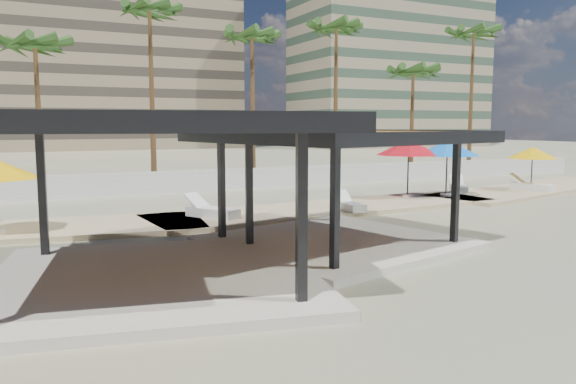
# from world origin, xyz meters

# --- Properties ---
(ground) EXTENTS (200.00, 200.00, 0.00)m
(ground) POSITION_xyz_m (0.00, 0.00, 0.00)
(ground) COLOR tan
(ground) RESTS_ON ground
(promenade) EXTENTS (44.45, 7.97, 0.24)m
(promenade) POSITION_xyz_m (2.00, 7.67, 0.06)
(promenade) COLOR #C6B284
(promenade) RESTS_ON ground
(boundary_wall) EXTENTS (56.00, 0.30, 1.20)m
(boundary_wall) POSITION_xyz_m (0.00, 16.00, 0.60)
(boundary_wall) COLOR silver
(boundary_wall) RESTS_ON ground
(building_mid) EXTENTS (38.00, 16.00, 30.40)m
(building_mid) POSITION_xyz_m (4.00, 78.00, 14.27)
(building_mid) COLOR #847259
(building_mid) RESTS_ON ground
(building_east) EXTENTS (32.00, 15.00, 36.40)m
(building_east) POSITION_xyz_m (48.00, 66.00, 17.27)
(building_east) COLOR gray
(building_east) RESTS_ON ground
(pavilion_central) EXTENTS (8.29, 8.29, 3.49)m
(pavilion_central) POSITION_xyz_m (-1.56, 0.85, 2.08)
(pavilion_central) COLOR beige
(pavilion_central) RESTS_ON ground
(pavilion_west) EXTENTS (9.05, 9.05, 3.89)m
(pavilion_west) POSITION_xyz_m (-7.47, -0.83, 2.32)
(pavilion_west) COLOR beige
(pavilion_west) RESTS_ON ground
(umbrella_c) EXTENTS (3.65, 3.65, 2.78)m
(umbrella_c) POSITION_xyz_m (6.93, 8.24, 2.57)
(umbrella_c) COLOR beige
(umbrella_c) RESTS_ON promenade
(umbrella_d) EXTENTS (3.20, 3.20, 2.74)m
(umbrella_d) POSITION_xyz_m (8.71, 7.52, 2.53)
(umbrella_d) COLOR beige
(umbrella_d) RESTS_ON promenade
(umbrella_e) EXTENTS (3.15, 3.15, 2.30)m
(umbrella_e) POSITION_xyz_m (14.80, 7.69, 2.16)
(umbrella_e) COLOR beige
(umbrella_e) RESTS_ON promenade
(lounger_a) EXTENTS (1.74, 2.34, 0.86)m
(lounger_a) POSITION_xyz_m (-3.62, 6.53, 0.39)
(lounger_a) COLOR white
(lounger_a) RESTS_ON promenade
(lounger_b) EXTENTS (0.82, 1.98, 0.73)m
(lounger_b) POSITION_xyz_m (2.08, 5.84, 0.36)
(lounger_b) COLOR white
(lounger_b) RESTS_ON promenade
(lounger_c) EXTENTS (1.48, 2.42, 0.87)m
(lounger_c) POSITION_xyz_m (14.51, 7.46, 0.39)
(lounger_c) COLOR white
(lounger_c) RESTS_ON promenade
(lounger_d) EXTENTS (1.81, 2.17, 0.82)m
(lounger_d) POSITION_xyz_m (10.77, 8.88, 0.38)
(lounger_d) COLOR white
(lounger_d) RESTS_ON promenade
(palm_c) EXTENTS (3.00, 3.00, 8.51)m
(palm_c) POSITION_xyz_m (-9.00, 18.10, 7.40)
(palm_c) COLOR brown
(palm_c) RESTS_ON ground
(palm_d) EXTENTS (3.00, 3.00, 10.88)m
(palm_d) POSITION_xyz_m (-3.00, 18.90, 9.61)
(palm_d) COLOR brown
(palm_d) RESTS_ON ground
(palm_e) EXTENTS (3.00, 3.00, 9.78)m
(palm_e) POSITION_xyz_m (3.00, 18.40, 8.59)
(palm_e) COLOR brown
(palm_e) RESTS_ON ground
(palm_f) EXTENTS (3.00, 3.00, 10.74)m
(palm_f) POSITION_xyz_m (9.00, 18.60, 9.48)
(palm_f) COLOR brown
(palm_f) RESTS_ON ground
(palm_g) EXTENTS (3.00, 3.00, 8.14)m
(palm_g) POSITION_xyz_m (15.00, 18.20, 7.04)
(palm_g) COLOR brown
(palm_g) RESTS_ON ground
(palm_h) EXTENTS (3.00, 3.00, 11.28)m
(palm_h) POSITION_xyz_m (21.00, 18.80, 9.98)
(palm_h) COLOR brown
(palm_h) RESTS_ON ground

